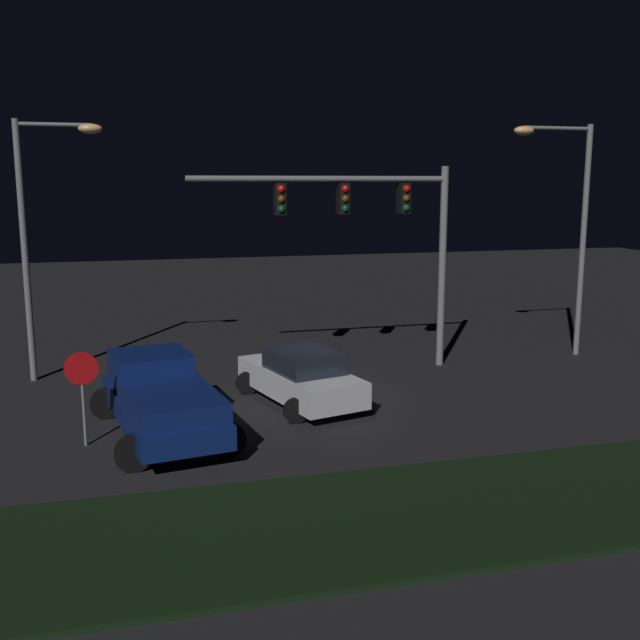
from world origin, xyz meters
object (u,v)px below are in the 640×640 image
object	(u,v)px
traffic_signal_gantry	(372,218)
stop_sign	(82,380)
car_sedan	(301,377)
street_lamp_left	(41,218)
street_lamp_right	(569,211)
pickup_truck	(160,394)

from	to	relation	value
traffic_signal_gantry	stop_sign	bearing A→B (deg)	-150.03
car_sedan	traffic_signal_gantry	world-z (taller)	traffic_signal_gantry
traffic_signal_gantry	street_lamp_left	bearing A→B (deg)	171.61
car_sedan	street_lamp_right	size ratio (longest dim) A/B	0.60
pickup_truck	street_lamp_left	size ratio (longest dim) A/B	0.72
street_lamp_right	stop_sign	distance (m)	16.97
pickup_truck	stop_sign	xyz separation A→B (m)	(-1.73, -0.39, 0.56)
street_lamp_left	car_sedan	bearing A→B (deg)	-33.16
stop_sign	street_lamp_right	bearing A→B (deg)	18.07
traffic_signal_gantry	stop_sign	size ratio (longest dim) A/B	3.73
street_lamp_left	stop_sign	xyz separation A→B (m)	(1.26, -6.46, -3.38)
street_lamp_left	stop_sign	size ratio (longest dim) A/B	3.50
stop_sign	car_sedan	bearing A→B (deg)	19.38
street_lamp_left	street_lamp_right	distance (m)	17.11
pickup_truck	car_sedan	size ratio (longest dim) A/B	1.20
pickup_truck	street_lamp_left	distance (m)	7.83
street_lamp_right	traffic_signal_gantry	bearing A→B (deg)	-178.72
pickup_truck	street_lamp_right	world-z (taller)	street_lamp_right
car_sedan	street_lamp_left	distance (m)	9.22
traffic_signal_gantry	street_lamp_left	world-z (taller)	street_lamp_left
traffic_signal_gantry	street_lamp_right	distance (m)	7.14
street_lamp_left	street_lamp_right	size ratio (longest dim) A/B	0.99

